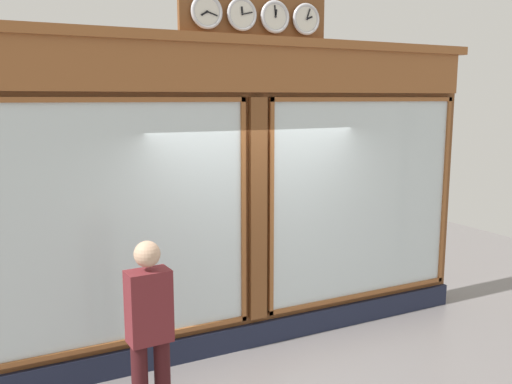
% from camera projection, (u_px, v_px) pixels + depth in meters
% --- Properties ---
extents(shop_facade, '(6.02, 0.42, 3.96)m').
position_uv_depth(shop_facade, '(251.00, 195.00, 6.30)').
color(shop_facade, brown).
rests_on(shop_facade, ground_plane).
extents(pedestrian, '(0.37, 0.24, 1.69)m').
position_uv_depth(pedestrian, '(150.00, 329.00, 4.66)').
color(pedestrian, '#3A1316').
rests_on(pedestrian, ground_plane).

